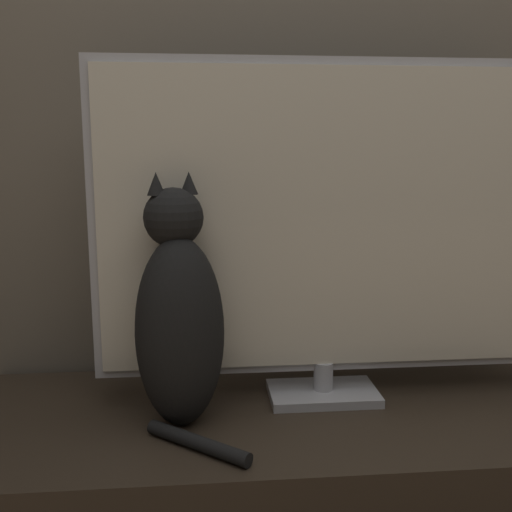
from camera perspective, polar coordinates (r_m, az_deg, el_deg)
wall_back at (r=1.54m, az=0.47°, el=20.20°), size 4.80×0.05×2.60m
tv_stand at (r=1.45m, az=1.80°, el=-23.06°), size 1.32×0.54×0.48m
tv at (r=1.30m, az=6.70°, el=2.83°), size 1.00×0.15×0.74m
cat at (r=1.21m, az=-7.36°, el=-6.01°), size 0.24×0.30×0.51m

